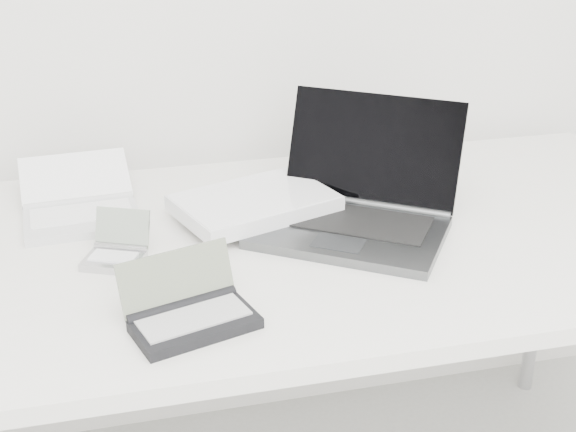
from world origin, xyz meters
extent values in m
cube|color=white|center=(0.00, 1.55, 0.71)|extent=(1.60, 0.80, 0.03)
cylinder|color=silver|center=(0.75, 1.90, 0.35)|extent=(0.04, 0.04, 0.70)
cube|color=#4F5153|center=(0.09, 1.52, 0.74)|extent=(0.41, 0.38, 0.02)
cube|color=black|center=(0.11, 1.55, 0.75)|extent=(0.30, 0.26, 0.00)
cube|color=black|center=(0.17, 1.65, 0.85)|extent=(0.32, 0.26, 0.20)
cylinder|color=#4F5153|center=(0.15, 1.62, 0.75)|extent=(0.28, 0.20, 0.02)
cube|color=#3C3E41|center=(0.05, 1.47, 0.75)|extent=(0.11, 0.10, 0.00)
cube|color=silver|center=(-0.06, 1.64, 0.76)|extent=(0.33, 0.27, 0.03)
cube|color=white|center=(-0.06, 1.64, 0.78)|extent=(0.33, 0.27, 0.00)
cube|color=silver|center=(-0.39, 1.69, 0.74)|extent=(0.22, 0.16, 0.02)
cube|color=silver|center=(-0.39, 1.71, 0.75)|extent=(0.19, 0.10, 0.00)
cube|color=white|center=(-0.39, 1.83, 0.77)|extent=(0.22, 0.14, 0.06)
cylinder|color=silver|center=(-0.39, 1.76, 0.75)|extent=(0.21, 0.03, 0.02)
cube|color=#B4B4B9|center=(-0.34, 1.52, 0.74)|extent=(0.12, 0.11, 0.01)
cube|color=silver|center=(-0.34, 1.52, 0.75)|extent=(0.09, 0.07, 0.00)
cube|color=#97A598|center=(-0.31, 1.56, 0.78)|extent=(0.10, 0.06, 0.07)
cylinder|color=#B4B4B9|center=(-0.32, 1.55, 0.74)|extent=(0.09, 0.05, 0.02)
cube|color=black|center=(-0.23, 1.28, 0.74)|extent=(0.20, 0.14, 0.02)
cube|color=#949494|center=(-0.23, 1.28, 0.75)|extent=(0.17, 0.11, 0.00)
cube|color=slate|center=(-0.25, 1.34, 0.79)|extent=(0.18, 0.08, 0.08)
cylinder|color=black|center=(-0.24, 1.32, 0.75)|extent=(0.17, 0.07, 0.02)
camera|label=1|loc=(-0.33, 0.27, 1.38)|focal=50.00mm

